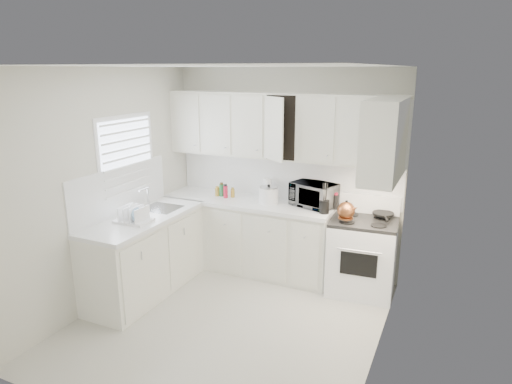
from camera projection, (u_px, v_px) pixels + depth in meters
The scene contains 32 objects.
floor at pixel (228, 322), 4.72m from camera, with size 3.20×3.20×0.00m, color beige.
ceiling at pixel (224, 66), 4.03m from camera, with size 3.20×3.20×0.00m, color white.
wall_back at pixel (285, 171), 5.78m from camera, with size 3.00×3.00×0.00m, color beige.
wall_front at pixel (112, 268), 2.97m from camera, with size 3.00×3.00×0.00m, color beige.
wall_left at pixel (107, 188), 4.97m from camera, with size 3.20×3.20×0.00m, color beige.
wall_right at pixel (383, 226), 3.77m from camera, with size 3.20×3.20×0.00m, color beige.
window_blinds at pixel (128, 160), 5.21m from camera, with size 0.06×0.96×1.06m, color white, non-canonical shape.
lower_cabinets_back at pixel (248, 236), 5.89m from camera, with size 2.22×0.60×0.90m, color beige, non-canonical shape.
lower_cabinets_left at pixel (145, 257), 5.25m from camera, with size 0.60×1.60×0.90m, color beige, non-canonical shape.
countertop_back at pixel (248, 202), 5.76m from camera, with size 2.24×0.64×0.05m, color silver.
countertop_left at pixel (143, 218), 5.12m from camera, with size 0.64×1.62×0.05m, color silver.
backsplash_back at pixel (285, 177), 5.79m from camera, with size 2.98×0.02×0.55m, color silver.
backsplash_left at pixel (121, 190), 5.17m from camera, with size 0.02×1.60×0.55m, color silver.
upper_cabinets_back at pixel (281, 158), 5.58m from camera, with size 3.00×0.33×0.80m, color beige, non-canonical shape.
upper_cabinets_right at pixel (382, 180), 4.50m from camera, with size 0.33×0.90×0.80m, color beige, non-canonical shape.
sink at pixel (161, 199), 5.39m from camera, with size 0.42×0.38×0.30m, color gray, non-canonical shape.
stove at pixel (363, 246), 5.23m from camera, with size 0.75×0.61×1.15m, color white, non-canonical shape.
tea_kettle at pixel (346, 209), 5.03m from camera, with size 0.25×0.21×0.23m, color brown, non-canonical shape.
frying_pan at pixel (383, 213), 5.19m from camera, with size 0.24×0.41×0.04m, color black, non-canonical shape.
microwave at pixel (314, 192), 5.46m from camera, with size 0.52×0.29×0.36m, color gray.
rice_cooker at pixel (269, 194), 5.59m from camera, with size 0.24×0.24×0.24m, color white, non-canonical shape.
paper_towel at pixel (268, 188), 5.80m from camera, with size 0.12×0.12×0.27m, color white.
utensil_crock at pixel (325, 198), 5.18m from camera, with size 0.12×0.12×0.37m, color black, non-canonical shape.
dish_rack at pixel (133, 213), 4.91m from camera, with size 0.37×0.28×0.21m, color white, non-canonical shape.
spice_left_0 at pixel (221, 189), 6.03m from camera, with size 0.06×0.06×0.13m, color olive.
spice_left_1 at pixel (223, 191), 5.93m from camera, with size 0.06×0.06×0.13m, color #27753C.
spice_left_2 at pixel (231, 190), 5.97m from camera, with size 0.06×0.06×0.13m, color red.
spice_left_3 at pixel (233, 192), 5.87m from camera, with size 0.06×0.06×0.13m, color gold.
sauce_right_0 at pixel (325, 198), 5.49m from camera, with size 0.06×0.06×0.19m, color red.
sauce_right_1 at pixel (328, 200), 5.41m from camera, with size 0.06×0.06×0.19m, color gold.
sauce_right_2 at pixel (334, 199), 5.44m from camera, with size 0.06×0.06×0.19m, color #513C17.
sauce_right_3 at pixel (337, 201), 5.37m from camera, with size 0.06×0.06×0.19m, color black.
Camera 1 is at (2.01, -3.68, 2.57)m, focal length 31.48 mm.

